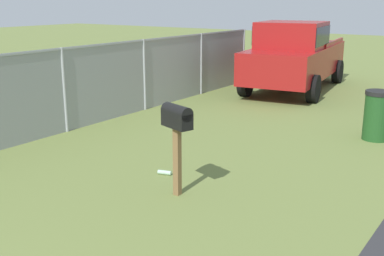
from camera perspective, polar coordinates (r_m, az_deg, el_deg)
The scene contains 5 objects.
mailbox at distance 6.56m, azimuth -1.82°, elevation 0.54°, with size 0.34×0.53×1.32m.
pickup_truck at distance 14.95m, azimuth 12.22°, elevation 8.66°, with size 5.60×2.81×2.09m.
trash_bin at distance 10.08m, azimuth 21.32°, elevation 1.43°, with size 0.53×0.53×0.99m.
fence_section at distance 10.24m, azimuth -15.10°, elevation 4.75°, with size 15.37×0.07×1.77m.
litter_bottle_near_hydrant at distance 7.65m, azimuth -3.31°, elevation -5.35°, with size 0.07×0.07×0.22m, color #B2D8BF.
Camera 1 is at (0.89, -3.72, 2.71)m, focal length 44.47 mm.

